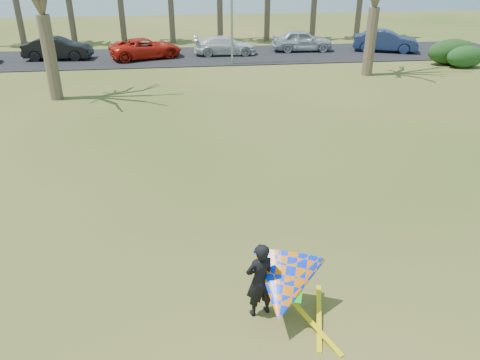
{
  "coord_description": "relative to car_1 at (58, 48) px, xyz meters",
  "views": [
    {
      "loc": [
        -1.51,
        -9.86,
        6.97
      ],
      "look_at": [
        0.0,
        2.0,
        1.1
      ],
      "focal_mm": 35.0,
      "sensor_mm": 36.0,
      "label": 1
    }
  ],
  "objects": [
    {
      "name": "parking_strip",
      "position": [
        9.98,
        0.04,
        -0.79
      ],
      "size": [
        46.0,
        7.0,
        0.06
      ],
      "primitive_type": "cube",
      "color": "black",
      "rests_on": "ground"
    },
    {
      "name": "hedge_far",
      "position": [
        27.12,
        -5.85,
        -0.1
      ],
      "size": [
        2.6,
        1.22,
        1.44
      ],
      "primitive_type": "ellipsoid",
      "color": "#173A15",
      "rests_on": "ground"
    },
    {
      "name": "car_4",
      "position": [
        17.79,
        0.91,
        0.02
      ],
      "size": [
        4.65,
        2.05,
        1.56
      ],
      "primitive_type": "imported",
      "rotation": [
        0.0,
        0.0,
        1.52
      ],
      "color": "#A8ADB6",
      "rests_on": "parking_strip"
    },
    {
      "name": "ground",
      "position": [
        9.98,
        -24.96,
        -0.82
      ],
      "size": [
        100.0,
        100.0,
        0.0
      ],
      "primitive_type": "plane",
      "color": "#274B10",
      "rests_on": "ground"
    },
    {
      "name": "kite_flyer",
      "position": [
        10.26,
        -27.41,
        0.03
      ],
      "size": [
        2.13,
        2.39,
        2.02
      ],
      "color": "black",
      "rests_on": "ground"
    },
    {
      "name": "hedge_near",
      "position": [
        26.71,
        -4.78,
        0.02
      ],
      "size": [
        3.39,
        1.54,
        1.69
      ],
      "primitive_type": "ellipsoid",
      "color": "#173513",
      "rests_on": "ground"
    },
    {
      "name": "car_3",
      "position": [
        11.82,
        0.2,
        -0.1
      ],
      "size": [
        4.58,
        1.93,
        1.32
      ],
      "primitive_type": "imported",
      "rotation": [
        0.0,
        0.0,
        1.55
      ],
      "color": "silver",
      "rests_on": "parking_strip"
    },
    {
      "name": "car_2",
      "position": [
        6.11,
        -0.34,
        -0.06
      ],
      "size": [
        5.51,
        3.83,
        1.4
      ],
      "primitive_type": "imported",
      "rotation": [
        0.0,
        0.0,
        1.9
      ],
      "color": "red",
      "rests_on": "parking_strip"
    },
    {
      "name": "car_5",
      "position": [
        24.01,
        -0.1,
        0.02
      ],
      "size": [
        5.02,
        3.3,
        1.56
      ],
      "primitive_type": "imported",
      "rotation": [
        0.0,
        0.0,
        1.19
      ],
      "color": "navy",
      "rests_on": "parking_strip"
    },
    {
      "name": "car_1",
      "position": [
        0.0,
        0.0,
        0.0
      ],
      "size": [
        4.73,
        1.93,
        1.52
      ],
      "primitive_type": "imported",
      "rotation": [
        0.0,
        0.0,
        1.5
      ],
      "color": "black",
      "rests_on": "parking_strip"
    }
  ]
}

